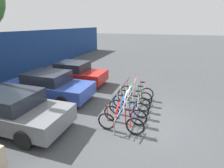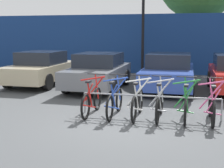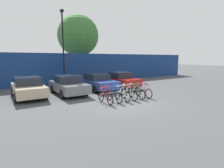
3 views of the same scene
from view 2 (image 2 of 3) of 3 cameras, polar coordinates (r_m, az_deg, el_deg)
ground_plane at (r=7.70m, az=2.52°, el=-7.01°), size 120.00×120.00×0.00m
hoarding_wall at (r=16.82m, az=9.00°, el=7.20°), size 36.00×0.16×3.16m
bike_rack at (r=8.15m, az=6.93°, el=-2.63°), size 3.61×0.04×0.57m
bicycle_red at (r=8.35m, az=-3.71°, el=-3.05°), size 0.68×1.71×1.05m
bicycle_blue at (r=8.19m, az=0.49°, el=-3.28°), size 0.68×1.71×1.05m
bicycle_white at (r=8.07m, az=4.66°, el=-3.49°), size 0.68×1.71×1.05m
bicycle_silver at (r=8.00m, az=8.69°, el=-3.68°), size 0.68×1.71×1.05m
bicycle_green at (r=7.97m, az=13.31°, el=-3.87°), size 0.68×1.71×1.05m
bicycle_pink at (r=8.00m, az=17.76°, el=-4.03°), size 0.68×1.71×1.05m
car_beige at (r=13.51m, az=-12.84°, el=2.82°), size 1.91×4.00×1.40m
car_grey at (r=12.12m, az=-2.48°, el=2.32°), size 1.91×4.08×1.40m
car_blue at (r=12.11m, az=10.31°, el=2.18°), size 1.91×4.32×1.40m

